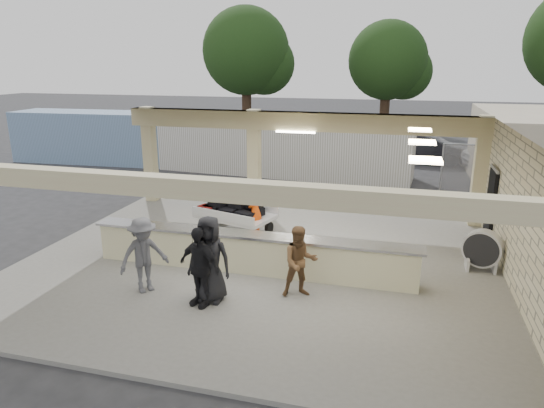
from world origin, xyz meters
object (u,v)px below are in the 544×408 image
(passenger_d, at_px, (209,259))
(passenger_b, at_px, (199,267))
(car_white_a, at_px, (521,159))
(baggage_counter, at_px, (250,253))
(container_blue, at_px, (109,137))
(car_dark, at_px, (427,149))
(baggage_handler, at_px, (255,211))
(drum_fan, at_px, (482,249))
(passenger_a, at_px, (300,262))
(luggage_cart, at_px, (234,211))
(container_white, at_px, (282,147))
(passenger_c, at_px, (144,255))

(passenger_d, bearing_deg, passenger_b, -120.50)
(passenger_b, bearing_deg, car_white_a, 77.97)
(baggage_counter, height_order, container_blue, container_blue)
(container_blue, bearing_deg, car_dark, 11.15)
(baggage_handler, bearing_deg, passenger_b, 1.76)
(drum_fan, bearing_deg, passenger_b, -130.59)
(passenger_b, height_order, car_dark, passenger_b)
(passenger_a, height_order, passenger_b, passenger_b)
(car_white_a, bearing_deg, passenger_b, 133.23)
(luggage_cart, distance_m, passenger_d, 4.36)
(drum_fan, bearing_deg, car_dark, 112.68)
(passenger_a, bearing_deg, drum_fan, 9.29)
(passenger_d, bearing_deg, luggage_cart, 99.67)
(luggage_cart, bearing_deg, passenger_a, -35.81)
(container_white, bearing_deg, baggage_counter, -75.36)
(baggage_counter, relative_size, passenger_c, 4.73)
(passenger_c, bearing_deg, passenger_d, -51.55)
(passenger_b, relative_size, passenger_c, 1.00)
(baggage_handler, distance_m, passenger_b, 4.24)
(passenger_c, bearing_deg, car_dark, 18.36)
(container_white, bearing_deg, car_white_a, 19.88)
(luggage_cart, bearing_deg, car_dark, 81.42)
(baggage_handler, relative_size, container_white, 0.14)
(container_white, bearing_deg, car_dark, 38.48)
(passenger_a, bearing_deg, baggage_handler, 99.19)
(luggage_cart, xyz_separation_m, container_white, (-0.64, 8.64, 0.49))
(car_white_a, bearing_deg, passenger_a, 137.33)
(luggage_cart, relative_size, drum_fan, 2.40)
(passenger_c, relative_size, container_white, 0.15)
(passenger_b, xyz_separation_m, container_blue, (-10.91, 13.58, 0.33))
(car_white_a, distance_m, container_white, 11.27)
(baggage_handler, bearing_deg, car_white_a, 142.32)
(passenger_c, height_order, car_white_a, passenger_c)
(passenger_c, relative_size, car_white_a, 0.35)
(passenger_d, xyz_separation_m, container_blue, (-11.05, 13.33, 0.25))
(passenger_c, xyz_separation_m, container_white, (-0.02, 12.86, 0.32))
(baggage_counter, bearing_deg, luggage_cart, 117.37)
(passenger_b, xyz_separation_m, container_white, (-1.46, 13.14, 0.31))
(drum_fan, xyz_separation_m, car_dark, (-0.80, 14.15, 0.09))
(luggage_cart, relative_size, container_blue, 0.25)
(passenger_b, bearing_deg, luggage_cart, 118.56)
(passenger_d, distance_m, car_dark, 18.10)
(drum_fan, distance_m, container_white, 12.24)
(drum_fan, distance_m, passenger_a, 4.78)
(car_white_a, xyz_separation_m, container_blue, (-20.31, -2.52, 0.59))
(luggage_cart, relative_size, baggage_handler, 1.51)
(baggage_handler, xyz_separation_m, passenger_a, (2.02, -3.28, -0.03))
(luggage_cart, xyz_separation_m, drum_fan, (6.84, -1.03, -0.14))
(passenger_b, bearing_deg, container_blue, 147.02)
(passenger_d, bearing_deg, container_blue, 126.69)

